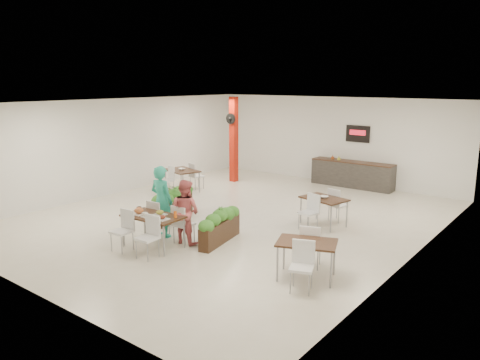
# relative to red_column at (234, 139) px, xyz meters

# --- Properties ---
(ground) EXTENTS (12.00, 12.00, 0.00)m
(ground) POSITION_rel_red_column_xyz_m (3.00, -3.79, -1.64)
(ground) COLOR beige
(ground) RESTS_ON ground
(room_shell) EXTENTS (10.10, 12.10, 3.22)m
(room_shell) POSITION_rel_red_column_xyz_m (3.00, -3.79, 0.36)
(room_shell) COLOR white
(room_shell) RESTS_ON ground
(red_column) EXTENTS (0.40, 0.41, 3.20)m
(red_column) POSITION_rel_red_column_xyz_m (0.00, 0.00, 0.00)
(red_column) COLOR #AF1B0B
(red_column) RESTS_ON ground
(service_counter) EXTENTS (3.00, 0.64, 2.20)m
(service_counter) POSITION_rel_red_column_xyz_m (4.00, 1.86, -1.15)
(service_counter) COLOR #292624
(service_counter) RESTS_ON ground
(main_table) EXTENTS (1.45, 1.69, 0.92)m
(main_table) POSITION_rel_red_column_xyz_m (3.01, -6.79, -1.01)
(main_table) COLOR #311D10
(main_table) RESTS_ON ground
(diner_man) EXTENTS (0.67, 0.46, 1.77)m
(diner_man) POSITION_rel_red_column_xyz_m (2.62, -6.14, -0.76)
(diner_man) COLOR #29B294
(diner_man) RESTS_ON ground
(diner_woman) EXTENTS (0.78, 0.62, 1.53)m
(diner_woman) POSITION_rel_red_column_xyz_m (3.42, -6.14, -0.88)
(diner_woman) COLOR #D05C60
(diner_woman) RESTS_ON ground
(planter_left) EXTENTS (0.86, 1.81, 0.98)m
(planter_left) POSITION_rel_red_column_xyz_m (1.82, -4.96, -1.14)
(planter_left) COLOR black
(planter_left) RESTS_ON ground
(planter_right) EXTENTS (0.67, 1.66, 0.88)m
(planter_right) POSITION_rel_red_column_xyz_m (4.05, -5.63, -1.17)
(planter_right) COLOR black
(planter_right) RESTS_ON ground
(side_table_a) EXTENTS (1.42, 1.67, 0.92)m
(side_table_a) POSITION_rel_red_column_xyz_m (-0.42, -2.36, -1.01)
(side_table_a) COLOR #311D10
(side_table_a) RESTS_ON ground
(side_table_b) EXTENTS (1.29, 1.67, 0.92)m
(side_table_b) POSITION_rel_red_column_xyz_m (5.36, -2.91, -1.02)
(side_table_b) COLOR #311D10
(side_table_b) RESTS_ON ground
(side_table_c) EXTENTS (1.33, 1.66, 0.92)m
(side_table_c) POSITION_rel_red_column_xyz_m (6.71, -6.19, -1.02)
(side_table_c) COLOR #311D10
(side_table_c) RESTS_ON ground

